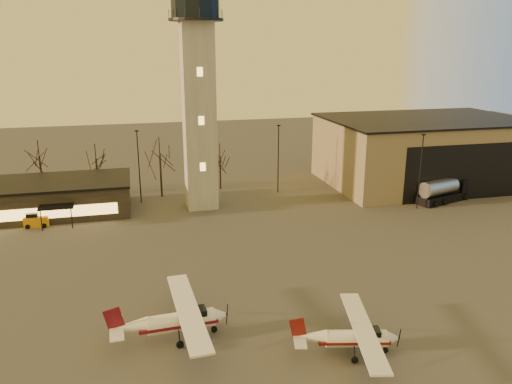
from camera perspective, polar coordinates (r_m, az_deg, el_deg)
ground at (r=41.51m, az=-0.17°, el=-14.13°), size 220.00×220.00×0.00m
control_tower at (r=65.46m, az=-6.64°, el=12.11°), size 6.80×6.80×32.60m
hangar at (r=83.42m, az=18.62°, el=4.51°), size 30.60×20.60×10.30m
terminal at (r=70.62m, az=-24.44°, el=-0.67°), size 25.40×12.20×4.30m
light_poles at (r=68.17m, az=-6.03°, el=3.00°), size 58.50×12.25×10.14m
tree_row at (r=75.59m, az=-17.69°, el=4.04°), size 37.20×9.20×8.80m
cessna_front at (r=37.55m, az=11.53°, el=-16.33°), size 8.30×10.40×2.87m
cessna_rear at (r=38.88m, az=-8.33°, el=-14.67°), size 9.46×11.95×3.29m
fuel_truck at (r=74.81m, az=20.69°, el=-0.03°), size 9.29×5.12×3.32m
service_cart at (r=66.11m, az=-23.82°, el=-3.05°), size 2.83×1.87×1.76m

